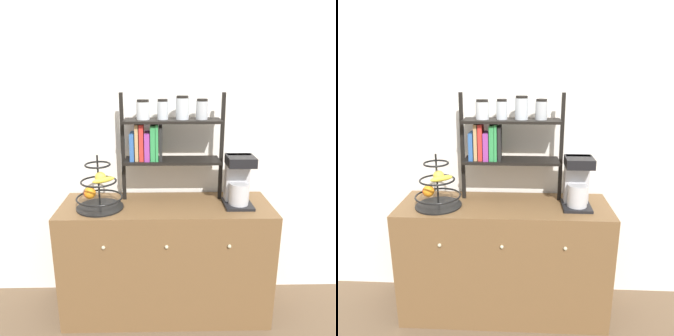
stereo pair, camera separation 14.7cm
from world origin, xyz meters
TOP-DOWN VIEW (x-y plane):
  - ground_plane at (0.00, 0.00)m, footprint 12.00×12.00m
  - wall_back at (0.00, 0.52)m, footprint 7.00×0.05m
  - sideboard at (0.00, 0.24)m, footprint 1.42×0.49m
  - coffee_maker at (0.48, 0.24)m, footprint 0.18×0.22m
  - fruit_stand at (-0.45, 0.18)m, footprint 0.31×0.31m
  - shelf_hutch at (-0.02, 0.35)m, footprint 0.69×0.20m

SIDE VIEW (x-z plane):
  - ground_plane at x=0.00m, z-range 0.00..0.00m
  - sideboard at x=0.00m, z-range 0.00..0.83m
  - fruit_stand at x=-0.45m, z-range 0.76..1.12m
  - coffee_maker at x=0.48m, z-range 0.82..1.17m
  - shelf_hutch at x=-0.02m, z-range 0.92..1.65m
  - wall_back at x=0.00m, z-range 0.00..2.60m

